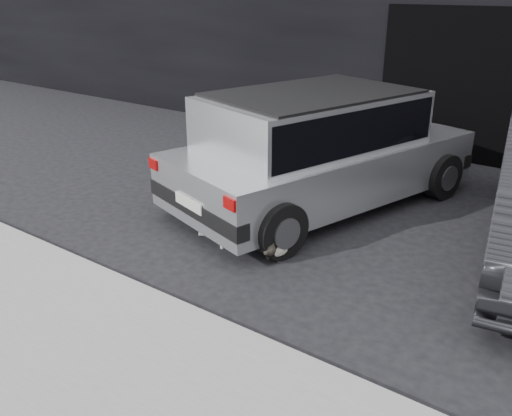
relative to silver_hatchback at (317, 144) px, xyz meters
The scene contains 6 objects.
ground 1.22m from the silver_hatchback, 54.63° to the right, with size 80.00×80.00×0.00m, color black.
garage_opening 3.64m from the silver_hatchback, 65.70° to the left, with size 4.00×0.10×2.60m, color black.
curb 3.70m from the silver_hatchback, 65.64° to the right, with size 18.00×0.25×0.12m, color gray.
silver_hatchback is the anchor object (origin of this frame).
cat_siamese 1.88m from the silver_hatchback, 74.03° to the right, with size 0.37×0.85×0.30m.
cat_white 1.87m from the silver_hatchback, 90.45° to the right, with size 0.78×0.52×0.40m.
Camera 1 is at (3.07, -5.66, 2.93)m, focal length 38.00 mm.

